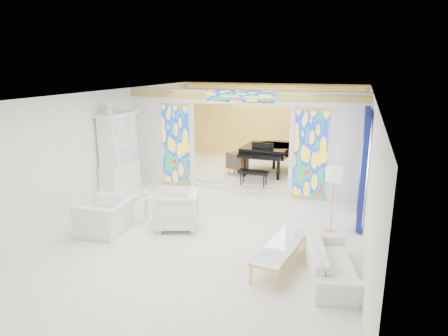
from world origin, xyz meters
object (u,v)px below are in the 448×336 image
(armchair_left, at_px, (106,216))
(armchair_right, at_px, (177,209))
(grand_piano, at_px, (272,150))
(sofa, at_px, (331,261))
(coffee_table, at_px, (281,247))
(tv_console, at_px, (237,161))
(china_cabinet, at_px, (119,155))

(armchair_left, relative_size, armchair_right, 1.19)
(armchair_left, height_order, grand_piano, grand_piano)
(sofa, relative_size, coffee_table, 1.05)
(armchair_left, height_order, armchair_right, armchair_right)
(armchair_left, distance_m, sofa, 4.97)
(armchair_left, distance_m, tv_console, 5.20)
(grand_piano, bearing_deg, coffee_table, -74.07)
(armchair_right, bearing_deg, china_cabinet, -142.22)
(sofa, xyz_separation_m, coffee_table, (-0.93, 0.09, 0.09))
(sofa, height_order, grand_piano, grand_piano)
(armchair_left, height_order, coffee_table, armchair_left)
(armchair_left, xyz_separation_m, armchair_right, (1.39, 0.75, 0.07))
(china_cabinet, distance_m, sofa, 6.84)
(armchair_right, bearing_deg, armchair_left, -80.47)
(armchair_left, height_order, sofa, armchair_left)
(armchair_right, height_order, tv_console, tv_console)
(armchair_left, distance_m, armchair_right, 1.59)
(coffee_table, bearing_deg, sofa, -5.41)
(china_cabinet, bearing_deg, coffee_table, -27.66)
(coffee_table, bearing_deg, armchair_right, 158.70)
(coffee_table, distance_m, grand_piano, 6.10)
(armchair_left, bearing_deg, coffee_table, 80.15)
(armchair_right, relative_size, sofa, 0.49)
(armchair_left, bearing_deg, grand_piano, 149.55)
(coffee_table, height_order, grand_piano, grand_piano)
(tv_console, bearing_deg, armchair_right, -70.18)
(coffee_table, relative_size, grand_piano, 0.68)
(grand_piano, relative_size, tv_console, 3.77)
(china_cabinet, bearing_deg, armchair_left, -63.87)
(armchair_right, height_order, sofa, armchair_right)
(coffee_table, bearing_deg, grand_piano, 103.97)
(china_cabinet, distance_m, grand_piano, 4.92)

